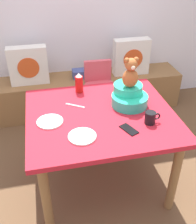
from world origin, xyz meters
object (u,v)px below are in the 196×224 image
cell_phone (129,129)px  dinner_plate_near (82,136)px  teddy_bear (131,73)px  dinner_plate_far (50,122)px  pillow_floral_right (131,57)px  highchair (100,88)px  pillow_floral_left (28,66)px  infant_seat_teal (129,96)px  book_stack (81,74)px  ketchup_bottle (79,83)px  coffee_mug (151,118)px  dining_table (101,124)px

cell_phone → dinner_plate_near: bearing=158.0°
teddy_bear → dinner_plate_far: (-0.66, -0.13, -0.27)m
pillow_floral_right → dinner_plate_near: bearing=-119.9°
highchair → pillow_floral_left: bearing=150.9°
infant_seat_teal → highchair: bearing=96.3°
pillow_floral_right → infant_seat_teal: same height
teddy_bear → book_stack: bearing=100.7°
ketchup_bottle → pillow_floral_right: bearing=47.5°
pillow_floral_left → book_stack: size_ratio=2.20×
infant_seat_teal → dinner_plate_far: size_ratio=1.65×
infant_seat_teal → teddy_bear: bearing=-90.0°
teddy_bear → coffee_mug: teddy_bear is taller
pillow_floral_left → dining_table: pillow_floral_left is taller
dining_table → teddy_bear: bearing=20.1°
teddy_bear → coffee_mug: bearing=-76.7°
book_stack → coffee_mug: coffee_mug is taller
infant_seat_teal → dinner_plate_near: size_ratio=1.65×
book_stack → ketchup_bottle: ketchup_bottle is taller
highchair → dinner_plate_far: (-0.58, -0.86, 0.22)m
book_stack → dinner_plate_near: dinner_plate_near is taller
book_stack → highchair: (0.14, -0.44, 0.01)m
ketchup_bottle → coffee_mug: 0.74m
pillow_floral_left → dinner_plate_far: pillow_floral_left is taller
teddy_bear → ketchup_bottle: bearing=141.3°
book_stack → dining_table: bearing=-91.8°
pillow_floral_left → cell_phone: 1.66m
book_stack → ketchup_bottle: bearing=-99.6°
pillow_floral_left → pillow_floral_right: (1.24, 0.00, 0.00)m
pillow_floral_right → dinner_plate_far: pillow_floral_right is taller
cell_phone → pillow_floral_left: bearing=92.1°
dinner_plate_near → teddy_bear: bearing=38.4°
pillow_floral_right → teddy_bear: (-0.41, -1.15, 0.34)m
pillow_floral_left → teddy_bear: size_ratio=1.76×
pillow_floral_left → teddy_bear: 1.45m
dining_table → coffee_mug: 0.42m
pillow_floral_right → highchair: size_ratio=0.56×
pillow_floral_left → book_stack: pillow_floral_left is taller
pillow_floral_right → dinner_plate_near: 1.74m
pillow_floral_right → cell_phone: pillow_floral_right is taller
teddy_bear → dinner_plate_near: size_ratio=1.25×
pillow_floral_right → book_stack: (-0.63, 0.02, -0.17)m
coffee_mug → dining_table: bearing=148.2°
book_stack → cell_phone: bearing=-85.8°
coffee_mug → dinner_plate_far: size_ratio=0.60×
dining_table → infant_seat_teal: (0.26, 0.10, 0.17)m
dining_table → highchair: 0.85m
ketchup_bottle → book_stack: bearing=80.4°
infant_seat_teal → pillow_floral_left: bearing=125.8°
pillow_floral_left → highchair: pillow_floral_left is taller
book_stack → infant_seat_teal: (0.22, -1.17, 0.30)m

